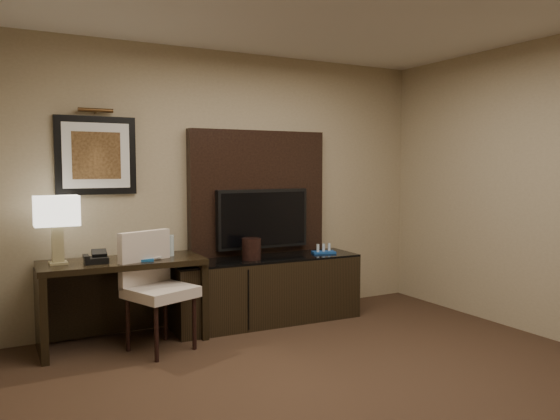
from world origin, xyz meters
TOP-DOWN VIEW (x-y plane):
  - floor at (0.00, 0.00)m, footprint 4.50×5.00m
  - wall_back at (0.00, 2.50)m, footprint 4.50×0.01m
  - desk at (-1.16, 2.15)m, footprint 1.41×0.65m
  - credenza at (0.25, 2.15)m, footprint 1.91×0.61m
  - tv_wall_panel at (0.30, 2.44)m, footprint 1.50×0.12m
  - tv at (0.30, 2.34)m, footprint 1.00×0.08m
  - artwork at (-1.30, 2.48)m, footprint 0.70×0.04m
  - picture_light at (-1.30, 2.44)m, footprint 0.04×0.04m
  - desk_chair at (-0.92, 1.81)m, footprint 0.66×0.70m
  - table_lamp at (-1.67, 2.20)m, footprint 0.35×0.23m
  - desk_phone at (-1.39, 2.10)m, footprint 0.20×0.18m
  - blue_folder at (-1.02, 2.12)m, footprint 0.31×0.37m
  - book at (-1.04, 2.09)m, footprint 0.17×0.07m
  - water_bottle at (-0.72, 2.16)m, footprint 0.08×0.08m
  - ice_bucket at (0.06, 2.11)m, footprint 0.23×0.23m
  - minibar_tray at (0.89, 2.10)m, footprint 0.27×0.21m

SIDE VIEW (x-z plane):
  - floor at x=0.00m, z-range -0.01..0.00m
  - credenza at x=0.25m, z-range 0.00..0.65m
  - desk at x=-1.16m, z-range 0.00..0.74m
  - desk_chair at x=-0.92m, z-range 0.00..1.02m
  - minibar_tray at x=0.89m, z-range 0.65..0.74m
  - blue_folder at x=-1.02m, z-range 0.74..0.76m
  - ice_bucket at x=0.06m, z-range 0.65..0.86m
  - desk_phone at x=-1.39m, z-range 0.74..0.84m
  - water_bottle at x=-0.72m, z-range 0.74..0.93m
  - book at x=-1.04m, z-range 0.74..0.98m
  - table_lamp at x=-1.67m, z-range 0.74..1.27m
  - tv at x=0.30m, z-range 0.72..1.32m
  - tv_wall_panel at x=0.30m, z-range 0.62..1.92m
  - wall_back at x=0.00m, z-range 0.00..2.70m
  - artwork at x=-1.30m, z-range 1.30..2.00m
  - picture_light at x=-1.30m, z-range 1.90..2.20m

